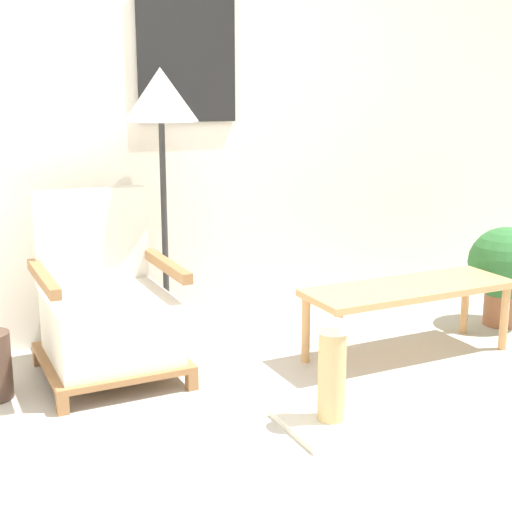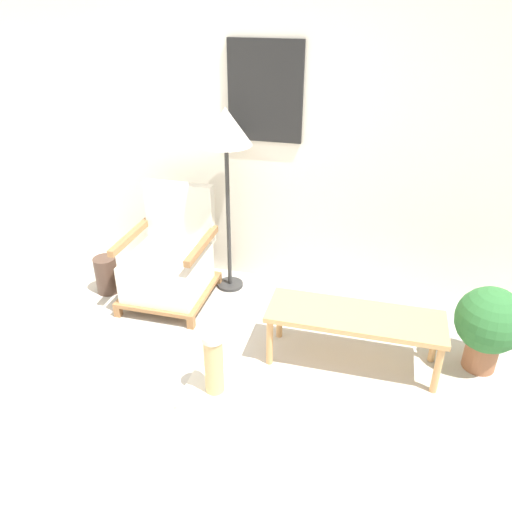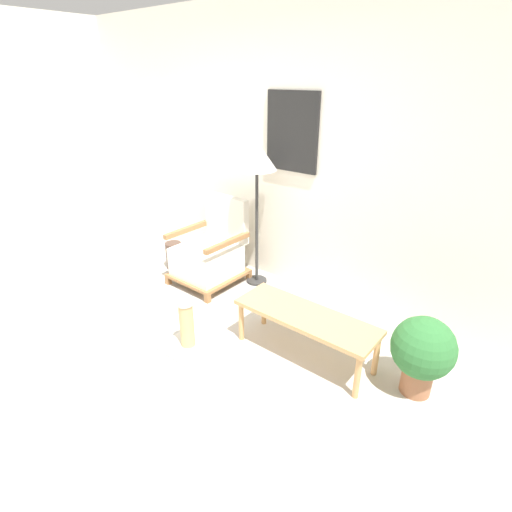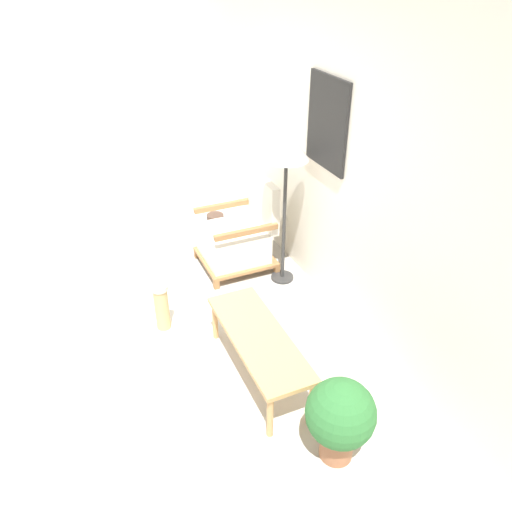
# 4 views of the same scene
# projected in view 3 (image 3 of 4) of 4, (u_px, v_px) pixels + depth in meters

# --- Properties ---
(ground_plane) EXTENTS (14.00, 14.00, 0.00)m
(ground_plane) POSITION_uv_depth(u_px,v_px,m) (110.00, 374.00, 2.98)
(ground_plane) COLOR #B7B2A8
(wall_back) EXTENTS (8.00, 0.09, 2.70)m
(wall_back) POSITION_uv_depth(u_px,v_px,m) (280.00, 151.00, 3.89)
(wall_back) COLOR silver
(wall_back) RESTS_ON ground_plane
(armchair) EXTENTS (0.64, 0.68, 0.88)m
(armchair) POSITION_uv_depth(u_px,v_px,m) (210.00, 254.00, 4.20)
(armchair) COLOR olive
(armchair) RESTS_ON ground_plane
(floor_lamp) EXTENTS (0.38, 0.38, 1.48)m
(floor_lamp) POSITION_uv_depth(u_px,v_px,m) (257.00, 162.00, 3.77)
(floor_lamp) COLOR #2D2D2D
(floor_lamp) RESTS_ON ground_plane
(coffee_table) EXTENTS (1.13, 0.38, 0.38)m
(coffee_table) POSITION_uv_depth(u_px,v_px,m) (306.00, 319.00, 3.04)
(coffee_table) COLOR tan
(coffee_table) RESTS_ON ground_plane
(vase) EXTENTS (0.18, 0.18, 0.31)m
(vase) POSITION_uv_depth(u_px,v_px,m) (174.00, 255.00, 4.55)
(vase) COLOR #473328
(vase) RESTS_ON ground_plane
(potted_plant) EXTENTS (0.43, 0.43, 0.59)m
(potted_plant) POSITION_uv_depth(u_px,v_px,m) (423.00, 351.00, 2.68)
(potted_plant) COLOR #935B3D
(potted_plant) RESTS_ON ground_plane
(scratching_post) EXTENTS (0.38, 0.38, 0.45)m
(scratching_post) POSITION_uv_depth(u_px,v_px,m) (187.00, 332.00, 3.21)
(scratching_post) COLOR beige
(scratching_post) RESTS_ON ground_plane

